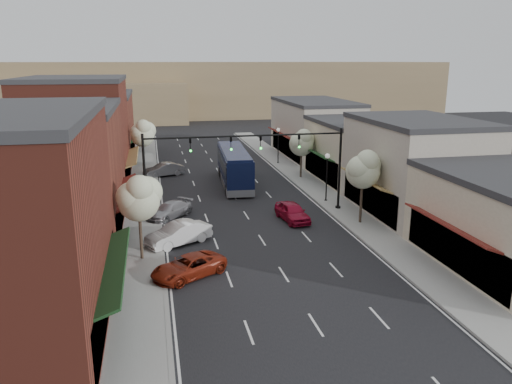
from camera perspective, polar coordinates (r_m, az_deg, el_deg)
ground at (r=33.82m, az=1.43°, el=-6.68°), size 160.00×160.00×0.00m
sidewalk_left at (r=50.64m, az=-12.76°, el=0.37°), size 2.80×73.00×0.15m
sidewalk_right at (r=53.00m, az=5.69°, el=1.31°), size 2.80×73.00×0.15m
curb_left at (r=50.63m, az=-11.18°, el=0.45°), size 0.25×73.00×0.17m
curb_right at (r=52.61m, az=4.24°, el=1.24°), size 0.25×73.00×0.17m
bldg_left_midnear at (r=38.06m, az=-22.12°, el=1.99°), size 10.14×14.10×9.40m
bldg_left_midfar at (r=51.56m, az=-19.61°, el=6.18°), size 10.14×14.10×10.90m
bldg_left_far at (r=67.48m, az=-17.81°, el=7.11°), size 10.14×18.10×8.40m
bldg_right_midnear at (r=43.05m, az=17.64°, el=2.75°), size 9.14×12.10×7.90m
bldg_right_midfar at (r=53.74m, az=11.35°, el=4.64°), size 9.14×12.10×6.40m
bldg_right_far at (r=66.61m, az=6.68°, el=7.19°), size 9.14×16.10×7.40m
hill_far at (r=121.00m, az=-8.57°, el=11.63°), size 120.00×30.00×12.00m
hill_near at (r=110.37m, az=-21.36°, el=9.46°), size 50.00×20.00×8.00m
signal_mast_right at (r=41.44m, az=6.52°, el=3.92°), size 8.22×0.46×7.00m
signal_mast_left at (r=39.42m, az=-9.22°, el=3.26°), size 8.22×0.46×7.00m
tree_right_near at (r=38.75m, az=12.22°, el=2.66°), size 2.85×2.65×5.95m
tree_right_far at (r=53.58m, az=5.28°, el=5.74°), size 2.85×2.65×5.43m
tree_left_near at (r=31.64m, az=-13.21°, el=-0.54°), size 2.85×2.65×5.69m
tree_left_far at (r=57.10m, az=-12.81°, el=6.61°), size 2.85×2.65×6.13m
lamp_post_near at (r=44.78m, az=8.11°, el=2.57°), size 0.44×0.44×4.44m
lamp_post_far at (r=61.24m, az=2.56°, el=5.99°), size 0.44×0.44×4.44m
coach_bus at (r=51.09m, az=-2.50°, el=2.94°), size 3.30×11.97×3.62m
red_hatchback at (r=39.76m, az=4.18°, el=-2.27°), size 2.25×4.49×1.47m
parked_car_a at (r=29.92m, az=-7.72°, el=-8.45°), size 5.03×4.21×1.28m
parked_car_b at (r=35.03m, az=-8.85°, el=-4.73°), size 4.91×3.70×1.55m
parked_car_c at (r=40.98m, az=-9.85°, el=-2.08°), size 4.29×4.39×1.27m
parked_car_e at (r=55.94m, az=-10.50°, el=2.53°), size 4.65×2.94×1.45m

